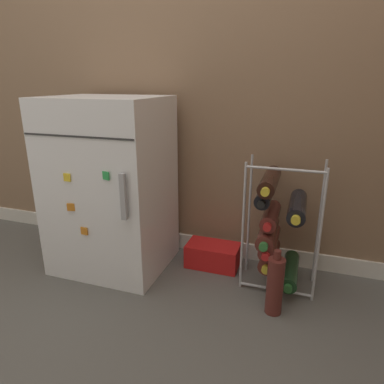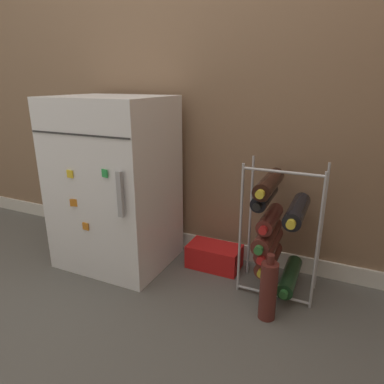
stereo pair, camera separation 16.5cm
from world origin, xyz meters
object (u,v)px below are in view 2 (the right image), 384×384
Objects in this scene: wine_rack at (275,230)px; loose_bottle_floor at (268,290)px; mini_fridge at (115,183)px; soda_box at (214,256)px.

loose_bottle_floor is at bearing -81.91° from wine_rack.
loose_bottle_floor is (0.86, -0.16, -0.31)m from mini_fridge.
mini_fridge is at bearing -164.99° from soda_box.
mini_fridge is 0.65m from soda_box.
wine_rack is 0.41m from soda_box.
soda_box is at bearing 15.01° from mini_fridge.
soda_box is at bearing 140.02° from loose_bottle_floor.
wine_rack is 0.28m from loose_bottle_floor.
mini_fridge reaches higher than wine_rack.
mini_fridge is at bearing 169.69° from loose_bottle_floor.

